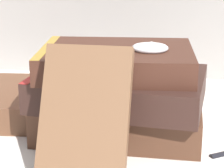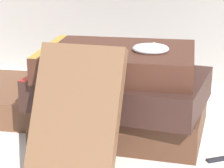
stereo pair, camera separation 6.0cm
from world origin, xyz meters
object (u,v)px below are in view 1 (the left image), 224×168
at_px(book_flat_bottom, 118,114).
at_px(book_leaning_front, 84,120).
at_px(book_flat_middle, 116,88).
at_px(pocket_watch, 150,48).
at_px(book_flat_top, 113,61).

bearing_deg(book_flat_bottom, book_leaning_front, -96.65).
relative_size(book_flat_middle, pocket_watch, 4.63).
height_order(book_flat_top, pocket_watch, pocket_watch).
bearing_deg(pocket_watch, book_flat_top, 178.91).
height_order(book_flat_middle, book_flat_top, book_flat_top).
bearing_deg(book_flat_middle, book_leaning_front, -92.43).
relative_size(book_flat_bottom, pocket_watch, 4.36).
distance_m(book_flat_bottom, book_flat_middle, 0.05).
relative_size(book_flat_middle, book_flat_top, 1.10).
bearing_deg(book_flat_bottom, pocket_watch, -16.14).
height_order(book_flat_bottom, book_leaning_front, book_leaning_front).
bearing_deg(book_flat_middle, book_flat_top, 162.81).
distance_m(book_flat_bottom, pocket_watch, 0.11).
bearing_deg(book_flat_top, book_flat_middle, -27.17).
height_order(book_flat_bottom, pocket_watch, pocket_watch).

